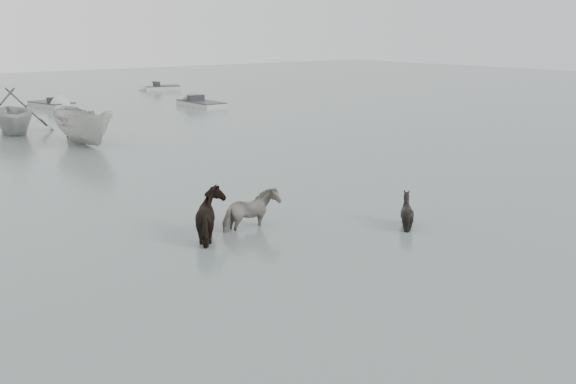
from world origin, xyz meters
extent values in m
plane|color=#4D5C57|center=(0.00, 0.00, 0.00)|extent=(140.00, 140.00, 0.00)
imported|color=black|center=(-0.10, 0.61, 0.67)|extent=(1.60, 0.75, 1.34)
imported|color=black|center=(-1.24, 0.59, 0.78)|extent=(1.48, 1.67, 1.55)
imported|color=black|center=(3.38, -1.76, 0.59)|extent=(1.11, 1.00, 1.18)
imported|color=#A5A8A5|center=(-0.40, 21.40, 1.24)|extent=(4.74, 5.28, 2.48)
imported|color=#B3B3AE|center=(1.25, 16.01, 0.93)|extent=(1.97, 4.87, 1.86)
camera|label=1|loc=(-9.42, -12.90, 5.18)|focal=40.00mm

